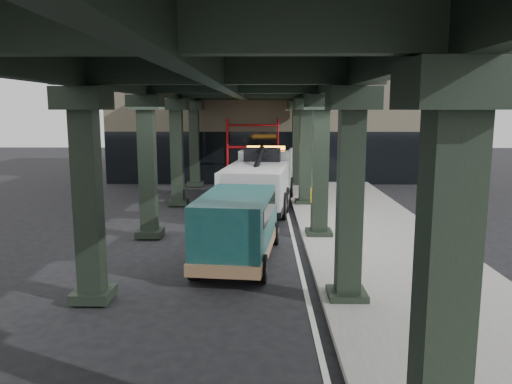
{
  "coord_description": "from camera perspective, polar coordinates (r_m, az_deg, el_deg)",
  "views": [
    {
      "loc": [
        0.62,
        -15.21,
        4.5
      ],
      "look_at": [
        0.38,
        1.75,
        1.7
      ],
      "focal_mm": 35.0,
      "sensor_mm": 36.0,
      "label": 1
    }
  ],
  "objects": [
    {
      "name": "viaduct",
      "position": [
        17.26,
        -2.64,
        12.56
      ],
      "size": [
        7.4,
        32.0,
        6.4
      ],
      "color": "black",
      "rests_on": "ground"
    },
    {
      "name": "building",
      "position": [
        35.24,
        3.08,
        8.55
      ],
      "size": [
        22.0,
        10.0,
        8.0
      ],
      "primitive_type": "cube",
      "color": "#C6B793",
      "rests_on": "ground"
    },
    {
      "name": "scaffolding",
      "position": [
        29.95,
        -0.39,
        4.79
      ],
      "size": [
        3.08,
        0.88,
        4.0
      ],
      "color": "red",
      "rests_on": "ground"
    },
    {
      "name": "lane_stripe",
      "position": [
        17.82,
        4.28,
        -5.26
      ],
      "size": [
        0.12,
        38.0,
        0.01
      ],
      "primitive_type": "cube",
      "color": "silver",
      "rests_on": "ground"
    },
    {
      "name": "tow_truck",
      "position": [
        22.96,
        0.61,
        1.63
      ],
      "size": [
        3.42,
        9.0,
        2.88
      ],
      "rotation": [
        0.0,
        0.0,
        -0.12
      ],
      "color": "black",
      "rests_on": "ground"
    },
    {
      "name": "sidewalk",
      "position": [
        18.19,
        13.15,
        -4.96
      ],
      "size": [
        5.0,
        40.0,
        0.15
      ],
      "primitive_type": "cube",
      "color": "gray",
      "rests_on": "ground"
    },
    {
      "name": "ground",
      "position": [
        15.87,
        -1.47,
        -7.1
      ],
      "size": [
        90.0,
        90.0,
        0.0
      ],
      "primitive_type": "plane",
      "color": "black",
      "rests_on": "ground"
    },
    {
      "name": "towed_van",
      "position": [
        14.74,
        -2.1,
        -3.84
      ],
      "size": [
        2.57,
        5.38,
        2.11
      ],
      "rotation": [
        0.0,
        0.0,
        -0.11
      ],
      "color": "#124342",
      "rests_on": "ground"
    }
  ]
}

